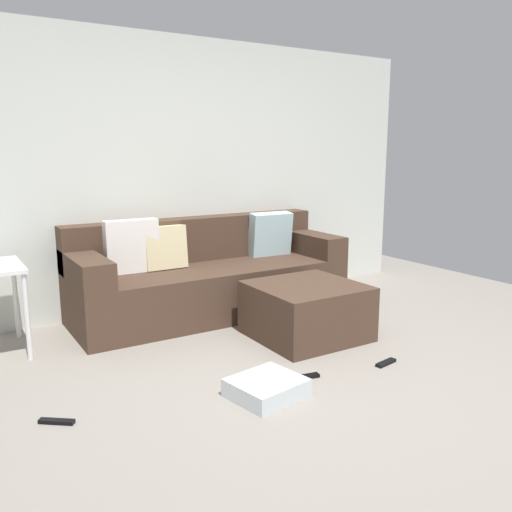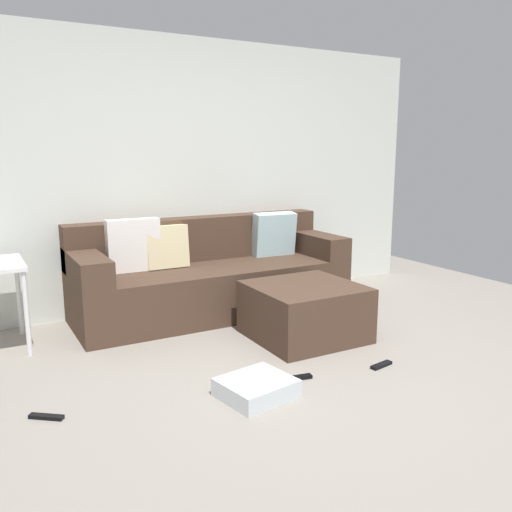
{
  "view_description": "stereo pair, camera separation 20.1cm",
  "coord_description": "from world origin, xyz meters",
  "px_view_note": "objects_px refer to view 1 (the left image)",
  "views": [
    {
      "loc": [
        -2.05,
        -2.29,
        1.47
      ],
      "look_at": [
        0.25,
        1.43,
        0.6
      ],
      "focal_mm": 37.48,
      "sensor_mm": 36.0,
      "label": 1
    },
    {
      "loc": [
        -1.88,
        -2.39,
        1.47
      ],
      "look_at": [
        0.25,
        1.43,
        0.6
      ],
      "focal_mm": 37.48,
      "sensor_mm": 36.0,
      "label": 2
    }
  ],
  "objects_px": {
    "ottoman": "(306,311)",
    "remote_under_side_table": "(57,421)",
    "remote_by_storage_bin": "(306,377)",
    "couch_sectional": "(208,276)",
    "remote_near_ottoman": "(386,363)",
    "storage_bin": "(267,388)"
  },
  "relations": [
    {
      "from": "ottoman",
      "to": "remote_under_side_table",
      "type": "distance_m",
      "value": 2.04
    },
    {
      "from": "remote_near_ottoman",
      "to": "couch_sectional",
      "type": "bearing_deg",
      "value": 95.93
    },
    {
      "from": "ottoman",
      "to": "remote_by_storage_bin",
      "type": "xyz_separation_m",
      "value": [
        -0.48,
        -0.64,
        -0.2
      ]
    },
    {
      "from": "ottoman",
      "to": "remote_near_ottoman",
      "type": "height_order",
      "value": "ottoman"
    },
    {
      "from": "ottoman",
      "to": "remote_under_side_table",
      "type": "relative_size",
      "value": 4.1
    },
    {
      "from": "remote_near_ottoman",
      "to": "remote_under_side_table",
      "type": "height_order",
      "value": "same"
    },
    {
      "from": "ottoman",
      "to": "remote_under_side_table",
      "type": "height_order",
      "value": "ottoman"
    },
    {
      "from": "remote_near_ottoman",
      "to": "remote_by_storage_bin",
      "type": "bearing_deg",
      "value": 160.19
    },
    {
      "from": "remote_by_storage_bin",
      "to": "remote_under_side_table",
      "type": "height_order",
      "value": "same"
    },
    {
      "from": "remote_by_storage_bin",
      "to": "remote_near_ottoman",
      "type": "bearing_deg",
      "value": 0.31
    },
    {
      "from": "storage_bin",
      "to": "remote_near_ottoman",
      "type": "bearing_deg",
      "value": -1.62
    },
    {
      "from": "remote_under_side_table",
      "to": "remote_by_storage_bin",
      "type": "bearing_deg",
      "value": 28.39
    },
    {
      "from": "couch_sectional",
      "to": "remote_by_storage_bin",
      "type": "distance_m",
      "value": 1.68
    },
    {
      "from": "remote_near_ottoman",
      "to": "remote_by_storage_bin",
      "type": "xyz_separation_m",
      "value": [
        -0.61,
        0.11,
        0.0
      ]
    },
    {
      "from": "couch_sectional",
      "to": "remote_near_ottoman",
      "type": "relative_size",
      "value": 13.4
    },
    {
      "from": "remote_by_storage_bin",
      "to": "remote_under_side_table",
      "type": "bearing_deg",
      "value": -179.17
    },
    {
      "from": "ottoman",
      "to": "remote_by_storage_bin",
      "type": "height_order",
      "value": "ottoman"
    },
    {
      "from": "couch_sectional",
      "to": "storage_bin",
      "type": "distance_m",
      "value": 1.81
    },
    {
      "from": "remote_by_storage_bin",
      "to": "storage_bin",
      "type": "bearing_deg",
      "value": -157.61
    },
    {
      "from": "storage_bin",
      "to": "remote_under_side_table",
      "type": "bearing_deg",
      "value": 164.21
    },
    {
      "from": "ottoman",
      "to": "remote_under_side_table",
      "type": "bearing_deg",
      "value": -168.81
    },
    {
      "from": "couch_sectional",
      "to": "remote_under_side_table",
      "type": "relative_size",
      "value": 12.49
    }
  ]
}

